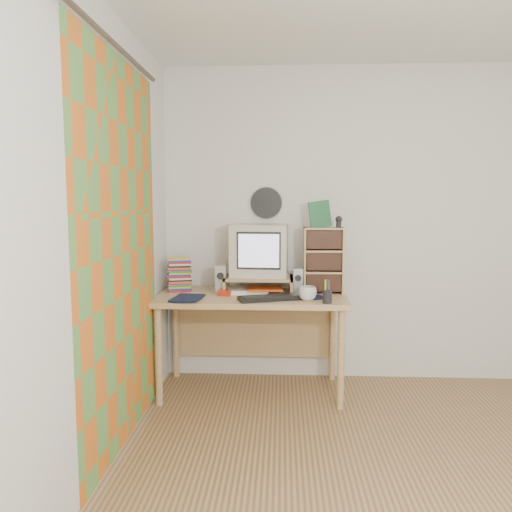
# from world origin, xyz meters

# --- Properties ---
(floor) EXTENTS (3.50, 3.50, 0.00)m
(floor) POSITION_xyz_m (0.00, 0.00, 0.00)
(floor) COLOR #9B7F49
(floor) RESTS_ON ground
(back_wall) EXTENTS (3.50, 0.00, 3.50)m
(back_wall) POSITION_xyz_m (0.00, 1.75, 1.25)
(back_wall) COLOR silver
(back_wall) RESTS_ON floor
(left_wall) EXTENTS (0.00, 3.50, 3.50)m
(left_wall) POSITION_xyz_m (-1.75, 0.00, 1.25)
(left_wall) COLOR silver
(left_wall) RESTS_ON floor
(curtain) EXTENTS (0.00, 2.20, 2.20)m
(curtain) POSITION_xyz_m (-1.71, 0.48, 1.15)
(curtain) COLOR #CB631C
(curtain) RESTS_ON left_wall
(wall_disc) EXTENTS (0.25, 0.02, 0.25)m
(wall_disc) POSITION_xyz_m (-0.93, 1.73, 1.43)
(wall_disc) COLOR black
(wall_disc) RESTS_ON back_wall
(desk) EXTENTS (1.40, 0.70, 0.75)m
(desk) POSITION_xyz_m (-1.03, 1.44, 0.62)
(desk) COLOR #DDB777
(desk) RESTS_ON floor
(monitor_riser) EXTENTS (0.52, 0.30, 0.12)m
(monitor_riser) POSITION_xyz_m (-0.98, 1.48, 0.84)
(monitor_riser) COLOR tan
(monitor_riser) RESTS_ON desk
(crt_monitor) EXTENTS (0.45, 0.45, 0.40)m
(crt_monitor) POSITION_xyz_m (-0.97, 1.53, 1.07)
(crt_monitor) COLOR beige
(crt_monitor) RESTS_ON monitor_riser
(speaker_left) EXTENTS (0.08, 0.08, 0.21)m
(speaker_left) POSITION_xyz_m (-1.26, 1.42, 0.86)
(speaker_left) COLOR #AAAAAF
(speaker_left) RESTS_ON desk
(speaker_right) EXTENTS (0.08, 0.08, 0.19)m
(speaker_right) POSITION_xyz_m (-0.68, 1.44, 0.85)
(speaker_right) COLOR #AAAAAF
(speaker_right) RESTS_ON desk
(keyboard) EXTENTS (0.46, 0.28, 0.03)m
(keyboard) POSITION_xyz_m (-0.89, 1.18, 0.76)
(keyboard) COLOR black
(keyboard) RESTS_ON desk
(dvd_stack) EXTENTS (0.20, 0.16, 0.24)m
(dvd_stack) POSITION_xyz_m (-1.60, 1.50, 0.87)
(dvd_stack) COLOR brown
(dvd_stack) RESTS_ON desk
(cd_rack) EXTENTS (0.30, 0.16, 0.50)m
(cd_rack) POSITION_xyz_m (-0.49, 1.48, 1.00)
(cd_rack) COLOR tan
(cd_rack) RESTS_ON desk
(mug) EXTENTS (0.15, 0.15, 0.10)m
(mug) POSITION_xyz_m (-0.62, 1.18, 0.80)
(mug) COLOR silver
(mug) RESTS_ON desk
(diary) EXTENTS (0.26, 0.21, 0.05)m
(diary) POSITION_xyz_m (-1.57, 1.17, 0.77)
(diary) COLOR black
(diary) RESTS_ON desk
(mousepad) EXTENTS (0.24, 0.24, 0.00)m
(mousepad) POSITION_xyz_m (-0.58, 1.29, 0.75)
(mousepad) COLOR #101335
(mousepad) RESTS_ON desk
(pen_cup) EXTENTS (0.08, 0.08, 0.13)m
(pen_cup) POSITION_xyz_m (-0.49, 1.09, 0.81)
(pen_cup) COLOR black
(pen_cup) RESTS_ON desk
(papers) EXTENTS (0.32, 0.25, 0.04)m
(papers) POSITION_xyz_m (-1.01, 1.46, 0.77)
(papers) COLOR white
(papers) RESTS_ON desk
(red_box) EXTENTS (0.09, 0.07, 0.04)m
(red_box) POSITION_xyz_m (-1.22, 1.32, 0.77)
(red_box) COLOR red
(red_box) RESTS_ON desk
(game_box) EXTENTS (0.16, 0.05, 0.20)m
(game_box) POSITION_xyz_m (-0.52, 1.46, 1.35)
(game_box) COLOR #165029
(game_box) RESTS_ON cd_rack
(webcam) EXTENTS (0.06, 0.06, 0.09)m
(webcam) POSITION_xyz_m (-0.38, 1.44, 1.29)
(webcam) COLOR black
(webcam) RESTS_ON cd_rack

